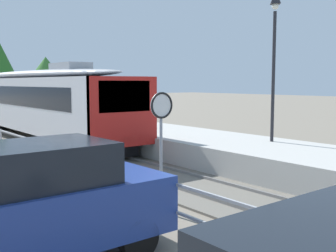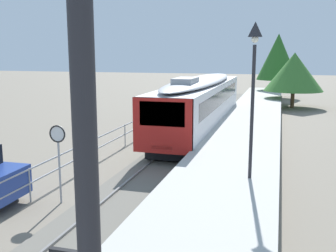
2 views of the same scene
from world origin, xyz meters
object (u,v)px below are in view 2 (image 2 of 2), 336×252
(speed_limit_sign, at_px, (58,145))
(platform_lamp_mid_platform, at_px, (254,71))
(platform_lamp_near_end, at_px, (87,179))
(commuter_train, at_px, (200,100))

(speed_limit_sign, bearing_deg, platform_lamp_mid_platform, 16.51)
(platform_lamp_near_end, height_order, speed_limit_sign, platform_lamp_near_end)
(commuter_train, relative_size, platform_lamp_near_end, 3.38)
(platform_lamp_near_end, bearing_deg, commuter_train, 99.82)
(platform_lamp_mid_platform, bearing_deg, platform_lamp_near_end, -90.00)
(platform_lamp_mid_platform, bearing_deg, commuter_train, 108.98)
(platform_lamp_near_end, bearing_deg, platform_lamp_mid_platform, 90.00)
(commuter_train, relative_size, speed_limit_sign, 6.45)
(commuter_train, distance_m, speed_limit_sign, 14.23)
(commuter_train, xyz_separation_m, speed_limit_sign, (-2.21, -14.06, -0.02))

